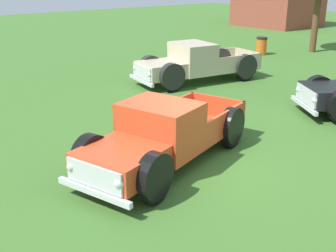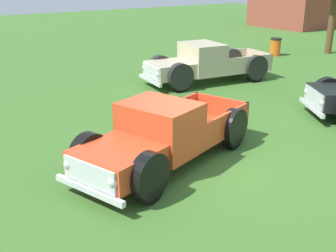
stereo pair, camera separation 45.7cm
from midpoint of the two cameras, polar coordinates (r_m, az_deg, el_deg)
ground_plane at (r=9.88m, az=5.30°, el=-5.03°), size 80.00×80.00×0.00m
pickup_truck_foreground at (r=9.33m, az=0.06°, el=-1.62°), size 3.19×5.29×1.53m
pickup_truck_behind_right at (r=16.91m, az=5.30°, el=8.44°), size 2.74×5.46×1.60m
trash_can at (r=23.52m, az=15.11°, el=10.48°), size 0.59×0.59×0.95m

